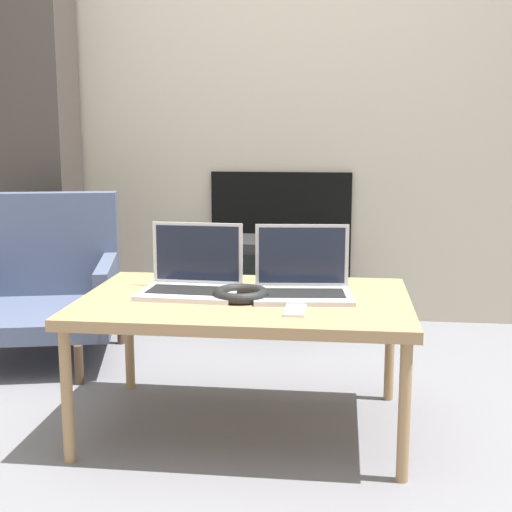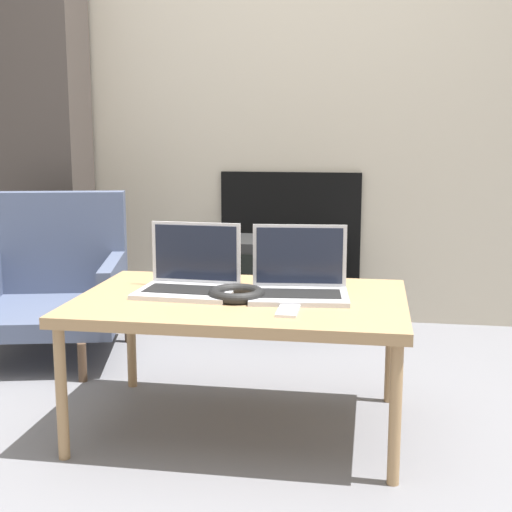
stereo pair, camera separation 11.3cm
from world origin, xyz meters
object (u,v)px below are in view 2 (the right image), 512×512
Objects in this scene: laptop_right at (299,281)px; tv at (285,284)px; laptop_left at (190,278)px; phone at (288,311)px; headphones at (237,294)px; armchair at (52,280)px.

laptop_right is 0.60× the size of tv.
phone is (0.37, -0.23, -0.04)m from laptop_left.
headphones is 1.40× the size of phone.
laptop_left is at bearing -98.58° from tv.
phone is at bearing -37.92° from headphones.
phone reaches higher than tv.
phone is at bearing -98.21° from laptop_right.
headphones is (-0.20, -0.08, -0.03)m from laptop_right.
tv is 0.73× the size of armchair.
headphones reaches higher than phone.
headphones is at bearing -50.33° from armchair.
tv is at bearing 89.85° from headphones.
laptop_left is at bearing 148.00° from phone.
laptop_left is 1.08m from armchair.
tv is at bearing 84.34° from laptop_left.
laptop_right is 1.85× the size of headphones.
phone is at bearing -82.74° from tv.
armchair reaches higher than headphones.
laptop_right reaches higher than headphones.
tv is at bearing 93.49° from laptop_right.
laptop_left is 1.80× the size of headphones.
phone is at bearing -50.49° from armchair.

